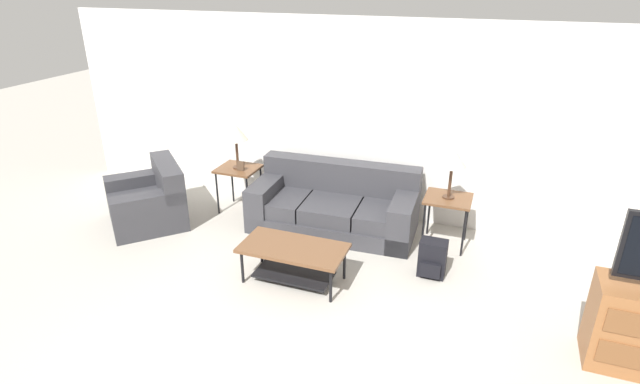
{
  "coord_description": "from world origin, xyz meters",
  "views": [
    {
      "loc": [
        1.56,
        -2.49,
        3.09
      ],
      "look_at": [
        -0.24,
        2.35,
        0.8
      ],
      "focal_mm": 28.0,
      "sensor_mm": 36.0,
      "label": 1
    }
  ],
  "objects_px": {
    "couch": "(334,207)",
    "coffee_table": "(293,256)",
    "side_table_right": "(448,203)",
    "armchair": "(149,202)",
    "backpack": "(432,259)",
    "table_lamp_left": "(236,133)",
    "table_lamp_right": "(453,158)",
    "side_table_left": "(238,172)"
  },
  "relations": [
    {
      "from": "coffee_table",
      "to": "side_table_left",
      "type": "bearing_deg",
      "value": 135.66
    },
    {
      "from": "armchair",
      "to": "table_lamp_right",
      "type": "relative_size",
      "value": 2.22
    },
    {
      "from": "couch",
      "to": "table_lamp_right",
      "type": "relative_size",
      "value": 3.45
    },
    {
      "from": "couch",
      "to": "armchair",
      "type": "distance_m",
      "value": 2.46
    },
    {
      "from": "couch",
      "to": "table_lamp_left",
      "type": "relative_size",
      "value": 3.45
    },
    {
      "from": "table_lamp_left",
      "to": "backpack",
      "type": "height_order",
      "value": "table_lamp_left"
    },
    {
      "from": "armchair",
      "to": "table_lamp_left",
      "type": "bearing_deg",
      "value": 37.83
    },
    {
      "from": "side_table_left",
      "to": "backpack",
      "type": "height_order",
      "value": "side_table_left"
    },
    {
      "from": "side_table_left",
      "to": "table_lamp_right",
      "type": "height_order",
      "value": "table_lamp_right"
    },
    {
      "from": "side_table_left",
      "to": "table_lamp_right",
      "type": "xyz_separation_m",
      "value": [
        2.82,
        0.0,
        0.56
      ]
    },
    {
      "from": "coffee_table",
      "to": "backpack",
      "type": "height_order",
      "value": "backpack"
    },
    {
      "from": "side_table_right",
      "to": "backpack",
      "type": "relative_size",
      "value": 1.49
    },
    {
      "from": "armchair",
      "to": "backpack",
      "type": "distance_m",
      "value": 3.74
    },
    {
      "from": "coffee_table",
      "to": "side_table_left",
      "type": "height_order",
      "value": "side_table_left"
    },
    {
      "from": "armchair",
      "to": "side_table_right",
      "type": "xyz_separation_m",
      "value": [
        3.77,
        0.74,
        0.28
      ]
    },
    {
      "from": "coffee_table",
      "to": "side_table_right",
      "type": "distance_m",
      "value": 1.99
    },
    {
      "from": "couch",
      "to": "table_lamp_right",
      "type": "xyz_separation_m",
      "value": [
        1.41,
        0.04,
        0.83
      ]
    },
    {
      "from": "coffee_table",
      "to": "side_table_right",
      "type": "xyz_separation_m",
      "value": [
        1.42,
        1.37,
        0.25
      ]
    },
    {
      "from": "side_table_right",
      "to": "table_lamp_right",
      "type": "xyz_separation_m",
      "value": [
        0.0,
        0.0,
        0.56
      ]
    },
    {
      "from": "backpack",
      "to": "side_table_right",
      "type": "bearing_deg",
      "value": 87.25
    },
    {
      "from": "side_table_right",
      "to": "armchair",
      "type": "bearing_deg",
      "value": -168.91
    },
    {
      "from": "couch",
      "to": "backpack",
      "type": "distance_m",
      "value": 1.55
    },
    {
      "from": "coffee_table",
      "to": "table_lamp_left",
      "type": "distance_m",
      "value": 2.12
    },
    {
      "from": "couch",
      "to": "coffee_table",
      "type": "height_order",
      "value": "couch"
    },
    {
      "from": "side_table_left",
      "to": "table_lamp_left",
      "type": "bearing_deg",
      "value": 104.04
    },
    {
      "from": "armchair",
      "to": "side_table_left",
      "type": "height_order",
      "value": "armchair"
    },
    {
      "from": "coffee_table",
      "to": "backpack",
      "type": "relative_size",
      "value": 2.65
    },
    {
      "from": "table_lamp_right",
      "to": "side_table_left",
      "type": "bearing_deg",
      "value": -180.0
    },
    {
      "from": "table_lamp_left",
      "to": "table_lamp_right",
      "type": "xyz_separation_m",
      "value": [
        2.82,
        0.0,
        0.0
      ]
    },
    {
      "from": "backpack",
      "to": "side_table_left",
      "type": "bearing_deg",
      "value": 165.07
    },
    {
      "from": "table_lamp_right",
      "to": "backpack",
      "type": "xyz_separation_m",
      "value": [
        -0.04,
        -0.74,
        -0.92
      ]
    },
    {
      "from": "backpack",
      "to": "couch",
      "type": "bearing_deg",
      "value": 152.98
    },
    {
      "from": "armchair",
      "to": "backpack",
      "type": "bearing_deg",
      "value": -0.05
    },
    {
      "from": "table_lamp_right",
      "to": "backpack",
      "type": "relative_size",
      "value": 1.46
    },
    {
      "from": "armchair",
      "to": "coffee_table",
      "type": "xyz_separation_m",
      "value": [
        2.35,
        -0.63,
        0.03
      ]
    },
    {
      "from": "armchair",
      "to": "side_table_right",
      "type": "relative_size",
      "value": 2.17
    },
    {
      "from": "armchair",
      "to": "table_lamp_left",
      "type": "height_order",
      "value": "table_lamp_left"
    },
    {
      "from": "side_table_left",
      "to": "backpack",
      "type": "xyz_separation_m",
      "value": [
        2.79,
        -0.74,
        -0.36
      ]
    },
    {
      "from": "couch",
      "to": "table_lamp_left",
      "type": "bearing_deg",
      "value": 178.37
    },
    {
      "from": "side_table_right",
      "to": "side_table_left",
      "type": "bearing_deg",
      "value": 180.0
    },
    {
      "from": "couch",
      "to": "side_table_right",
      "type": "bearing_deg",
      "value": 1.63
    },
    {
      "from": "table_lamp_left",
      "to": "backpack",
      "type": "xyz_separation_m",
      "value": [
        2.79,
        -0.74,
        -0.92
      ]
    }
  ]
}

